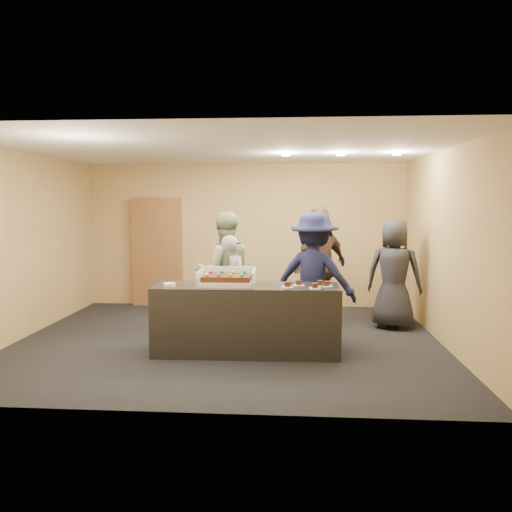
% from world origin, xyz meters
% --- Properties ---
extents(room, '(6.04, 6.00, 2.70)m').
position_xyz_m(room, '(0.00, 0.00, 1.35)').
color(room, black).
rests_on(room, ground).
extents(serving_counter, '(2.41, 0.75, 0.90)m').
position_xyz_m(serving_counter, '(0.31, -0.58, 0.45)').
color(serving_counter, black).
rests_on(serving_counter, floor).
extents(storage_cabinet, '(0.94, 0.15, 2.06)m').
position_xyz_m(storage_cabinet, '(-1.69, 2.41, 1.03)').
color(storage_cabinet, brown).
rests_on(storage_cabinet, floor).
extents(cake_box, '(0.73, 0.50, 0.21)m').
position_xyz_m(cake_box, '(0.06, -0.55, 0.95)').
color(cake_box, white).
rests_on(cake_box, serving_counter).
extents(sheet_cake, '(0.62, 0.43, 0.12)m').
position_xyz_m(sheet_cake, '(0.06, -0.58, 1.00)').
color(sheet_cake, '#3A1D0D').
rests_on(sheet_cake, cake_box).
extents(plate_stack, '(0.15, 0.15, 0.04)m').
position_xyz_m(plate_stack, '(-0.67, -0.70, 0.92)').
color(plate_stack, white).
rests_on(plate_stack, serving_counter).
extents(slice_a, '(0.15, 0.15, 0.07)m').
position_xyz_m(slice_a, '(0.85, -0.70, 0.92)').
color(slice_a, white).
rests_on(slice_a, serving_counter).
extents(slice_b, '(0.15, 0.15, 0.07)m').
position_xyz_m(slice_b, '(0.99, -0.54, 0.92)').
color(slice_b, white).
rests_on(slice_b, serving_counter).
extents(slice_c, '(0.15, 0.15, 0.07)m').
position_xyz_m(slice_c, '(1.19, -0.77, 0.92)').
color(slice_c, white).
rests_on(slice_c, serving_counter).
extents(slice_d, '(0.15, 0.15, 0.07)m').
position_xyz_m(slice_d, '(1.27, -0.53, 0.92)').
color(slice_d, white).
rests_on(slice_d, serving_counter).
extents(slice_e, '(0.15, 0.15, 0.07)m').
position_xyz_m(slice_e, '(1.35, -0.59, 0.92)').
color(slice_e, white).
rests_on(slice_e, serving_counter).
extents(person_server_grey, '(0.63, 0.50, 1.50)m').
position_xyz_m(person_server_grey, '(-0.01, 0.32, 0.75)').
color(person_server_grey, gray).
rests_on(person_server_grey, floor).
extents(person_sage_man, '(1.06, 0.94, 1.83)m').
position_xyz_m(person_sage_man, '(-0.12, 0.47, 0.91)').
color(person_sage_man, gray).
rests_on(person_sage_man, floor).
extents(person_navy_man, '(1.33, 0.97, 1.84)m').
position_xyz_m(person_navy_man, '(1.21, 0.08, 0.92)').
color(person_navy_man, '#151839').
rests_on(person_navy_man, floor).
extents(person_brown_extra, '(1.13, 1.12, 1.92)m').
position_xyz_m(person_brown_extra, '(1.36, 1.05, 0.96)').
color(person_brown_extra, brown).
rests_on(person_brown_extra, floor).
extents(person_dark_suit, '(0.97, 0.78, 1.73)m').
position_xyz_m(person_dark_suit, '(2.50, 0.92, 0.87)').
color(person_dark_suit, '#232328').
rests_on(person_dark_suit, floor).
extents(ceiling_spotlights, '(1.72, 0.12, 0.03)m').
position_xyz_m(ceiling_spotlights, '(1.60, 0.50, 2.67)').
color(ceiling_spotlights, '#FFEAC6').
rests_on(ceiling_spotlights, ceiling).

